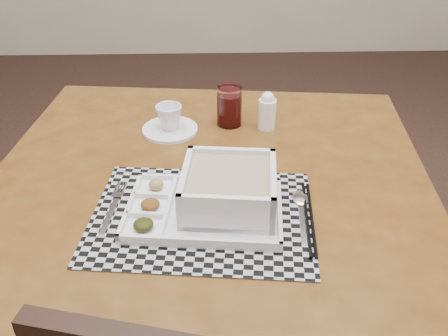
{
  "coord_description": "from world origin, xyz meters",
  "views": [
    {
      "loc": [
        0.12,
        -1.46,
        1.42
      ],
      "look_at": [
        0.14,
        -0.55,
        0.84
      ],
      "focal_mm": 40.0,
      "sensor_mm": 36.0,
      "label": 1
    }
  ],
  "objects_px": {
    "dining_table": "(209,208)",
    "cup": "(169,117)",
    "juice_glass": "(229,107)",
    "serving_tray": "(222,195)",
    "creamer_bottle": "(267,111)"
  },
  "relations": [
    {
      "from": "dining_table",
      "to": "cup",
      "type": "xyz_separation_m",
      "value": [
        -0.1,
        0.24,
        0.12
      ]
    },
    {
      "from": "cup",
      "to": "juice_glass",
      "type": "xyz_separation_m",
      "value": [
        0.16,
        0.04,
        0.01
      ]
    },
    {
      "from": "juice_glass",
      "to": "serving_tray",
      "type": "bearing_deg",
      "value": -94.52
    },
    {
      "from": "creamer_bottle",
      "to": "serving_tray",
      "type": "bearing_deg",
      "value": -109.81
    },
    {
      "from": "dining_table",
      "to": "juice_glass",
      "type": "height_order",
      "value": "juice_glass"
    },
    {
      "from": "serving_tray",
      "to": "creamer_bottle",
      "type": "bearing_deg",
      "value": 70.19
    },
    {
      "from": "cup",
      "to": "juice_glass",
      "type": "distance_m",
      "value": 0.17
    },
    {
      "from": "dining_table",
      "to": "serving_tray",
      "type": "relative_size",
      "value": 3.3
    },
    {
      "from": "dining_table",
      "to": "serving_tray",
      "type": "height_order",
      "value": "serving_tray"
    },
    {
      "from": "cup",
      "to": "dining_table",
      "type": "bearing_deg",
      "value": -64.75
    },
    {
      "from": "creamer_bottle",
      "to": "juice_glass",
      "type": "bearing_deg",
      "value": 165.23
    },
    {
      "from": "serving_tray",
      "to": "juice_glass",
      "type": "height_order",
      "value": "juice_glass"
    },
    {
      "from": "juice_glass",
      "to": "creamer_bottle",
      "type": "distance_m",
      "value": 0.1
    },
    {
      "from": "dining_table",
      "to": "cup",
      "type": "distance_m",
      "value": 0.29
    },
    {
      "from": "serving_tray",
      "to": "cup",
      "type": "relative_size",
      "value": 4.81
    }
  ]
}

